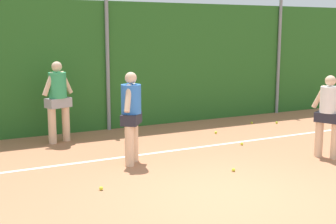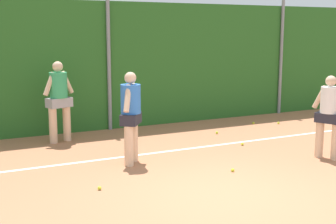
# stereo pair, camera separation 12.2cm
# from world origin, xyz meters

# --- Properties ---
(ground_plane) EXTENTS (30.55, 30.55, 0.00)m
(ground_plane) POSITION_xyz_m (0.00, 1.71, 0.00)
(ground_plane) COLOR #B2704C
(hedge_fence_backdrop) EXTENTS (19.86, 0.25, 3.39)m
(hedge_fence_backdrop) POSITION_xyz_m (0.00, 5.83, 1.70)
(hedge_fence_backdrop) COLOR #286023
(hedge_fence_backdrop) RESTS_ON ground_plane
(fence_post_center) EXTENTS (0.10, 0.10, 3.63)m
(fence_post_center) POSITION_xyz_m (0.00, 5.66, 1.81)
(fence_post_center) COLOR gray
(fence_post_center) RESTS_ON ground_plane
(fence_post_right) EXTENTS (0.10, 0.10, 3.63)m
(fence_post_right) POSITION_xyz_m (5.73, 5.66, 1.81)
(fence_post_right) COLOR gray
(fence_post_right) RESTS_ON ground_plane
(court_baseline_paint) EXTENTS (14.51, 0.10, 0.01)m
(court_baseline_paint) POSITION_xyz_m (0.00, 2.90, 0.00)
(court_baseline_paint) COLOR white
(court_baseline_paint) RESTS_ON ground_plane
(player_foreground_near) EXTENTS (0.49, 0.67, 1.73)m
(player_foreground_near) POSITION_xyz_m (3.12, 0.95, 0.97)
(player_foreground_near) COLOR beige
(player_foreground_near) RESTS_ON ground_plane
(player_midcourt) EXTENTS (0.57, 0.64, 1.84)m
(player_midcourt) POSITION_xyz_m (-0.68, 2.39, 1.03)
(player_midcourt) COLOR beige
(player_midcourt) RESTS_ON ground_plane
(player_backcourt_far) EXTENTS (0.78, 0.49, 1.92)m
(player_backcourt_far) POSITION_xyz_m (-1.53, 4.85, 1.08)
(player_backcourt_far) COLOR beige
(player_backcourt_far) RESTS_ON ground_plane
(tennis_ball_0) EXTENTS (0.07, 0.07, 0.07)m
(tennis_ball_0) POSITION_xyz_m (2.29, 3.93, 0.03)
(tennis_ball_0) COLOR #CCDB33
(tennis_ball_0) RESTS_ON ground_plane
(tennis_ball_3) EXTENTS (0.07, 0.07, 0.07)m
(tennis_ball_3) POSITION_xyz_m (3.91, 4.56, 0.03)
(tennis_ball_3) COLOR #CCDB33
(tennis_ball_3) RESTS_ON ground_plane
(tennis_ball_5) EXTENTS (0.07, 0.07, 0.07)m
(tennis_ball_5) POSITION_xyz_m (-1.75, 1.16, 0.03)
(tennis_ball_5) COLOR #CCDB33
(tennis_ball_5) RESTS_ON ground_plane
(tennis_ball_6) EXTENTS (0.07, 0.07, 0.07)m
(tennis_ball_6) POSITION_xyz_m (2.18, 2.63, 0.03)
(tennis_ball_6) COLOR #CCDB33
(tennis_ball_6) RESTS_ON ground_plane
(tennis_ball_7) EXTENTS (0.07, 0.07, 0.07)m
(tennis_ball_7) POSITION_xyz_m (0.83, 1.02, 0.03)
(tennis_ball_7) COLOR #CCDB33
(tennis_ball_7) RESTS_ON ground_plane
(tennis_ball_9) EXTENTS (0.07, 0.07, 0.07)m
(tennis_ball_9) POSITION_xyz_m (4.56, 4.25, 0.03)
(tennis_ball_9) COLOR #CCDB33
(tennis_ball_9) RESTS_ON ground_plane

